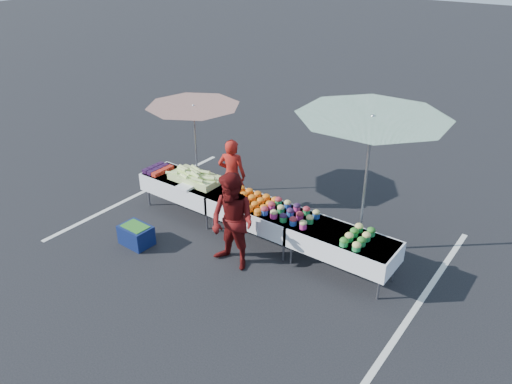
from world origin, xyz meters
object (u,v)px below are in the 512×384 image
Objects in this scene: table_right at (343,243)px; umbrella_right at (371,129)px; table_left at (185,186)px; storage_bin at (136,235)px; customer at (233,222)px; table_center at (256,212)px; vendor at (232,175)px; umbrella_left at (194,113)px.

umbrella_right reaches higher than table_right.
table_right is 0.57× the size of umbrella_right.
storage_bin is at bearing -85.89° from table_left.
table_left is at bearing 157.77° from customer.
umbrella_right reaches higher than customer.
umbrella_right is at bearing 12.70° from table_left.
vendor reaches higher than table_center.
umbrella_right reaches higher than storage_bin.
table_center reaches higher than storage_bin.
customer is (1.99, -0.93, 0.29)m from table_left.
umbrella_left reaches higher than vendor.
umbrella_left is at bearing 104.36° from storage_bin.
table_right is 4.28m from umbrella_left.
customer is at bearing -35.75° from umbrella_left.
umbrella_right is at bearing 0.00° from umbrella_left.
umbrella_right is at bearing 161.12° from vendor.
customer is 2.76m from umbrella_right.
umbrella_left is at bearing 146.98° from customer.
customer is 3.11m from umbrella_left.
table_left is at bearing 180.00° from table_right.
table_center is 0.83× the size of umbrella_left.
table_right is (3.60, 0.00, 0.00)m from table_left.
vendor is (-1.07, 0.63, 0.21)m from table_center.
table_left and table_right have the same top height.
table_left is at bearing 95.72° from storage_bin.
customer is (-1.61, -0.93, 0.29)m from table_right.
umbrella_right reaches higher than umbrella_left.
umbrella_left is at bearing 168.71° from table_right.
vendor is 3.24m from umbrella_right.
table_center is at bearing 0.00° from table_left.
table_left is 3.09× the size of storage_bin.
table_left is 1.00× the size of table_right.
customer is 2.07m from storage_bin.
table_left and table_center have the same top height.
customer is 0.78× the size of umbrella_left.
storage_bin is at bearing -138.96° from table_center.
vendor reaches higher than table_left.
customer is (0.19, -0.93, 0.29)m from table_center.
vendor is 2.62× the size of storage_bin.
vendor is at bearing -8.62° from umbrella_left.
vendor is at bearing 40.77° from table_left.
table_center is 0.99m from customer.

